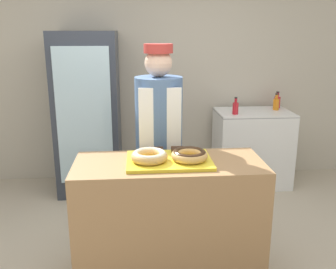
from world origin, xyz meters
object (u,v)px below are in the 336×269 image
at_px(donut_chocolate_glaze, 189,155).
at_px(donut_light_glaze, 149,156).
at_px(bottle_orange, 276,104).
at_px(baker_person, 159,142).
at_px(bottle_red, 235,108).
at_px(bottle_red_b, 277,102).
at_px(brownie_back_left, 157,150).
at_px(serving_tray, 169,160).
at_px(beverage_fridge, 88,114).
at_px(chest_freezer, 252,148).
at_px(brownie_back_right, 178,150).

bearing_deg(donut_chocolate_glaze, donut_light_glaze, 180.00).
bearing_deg(bottle_orange, baker_person, -140.43).
bearing_deg(bottle_red, donut_light_glaze, -122.72).
bearing_deg(donut_chocolate_glaze, bottle_red_b, 54.96).
bearing_deg(brownie_back_left, bottle_orange, 46.84).
bearing_deg(bottle_red_b, donut_light_glaze, -130.31).
relative_size(serving_tray, donut_chocolate_glaze, 2.32).
relative_size(donut_light_glaze, beverage_fridge, 0.14).
xyz_separation_m(donut_light_glaze, bottle_red_b, (1.66, 1.96, 0.00)).
relative_size(beverage_fridge, bottle_orange, 9.19).
height_order(serving_tray, donut_chocolate_glaze, donut_chocolate_glaze).
distance_m(donut_light_glaze, chest_freezer, 2.26).
xyz_separation_m(bottle_orange, bottle_red_b, (0.06, 0.13, 0.00)).
xyz_separation_m(baker_person, bottle_red, (0.94, 1.04, 0.08)).
bearing_deg(chest_freezer, beverage_fridge, -179.81).
bearing_deg(donut_light_glaze, serving_tray, 12.08).
height_order(brownie_back_right, bottle_orange, bottle_orange).
xyz_separation_m(donut_light_glaze, beverage_fridge, (-0.65, 1.76, -0.07)).
bearing_deg(bottle_red, serving_tray, -119.46).
distance_m(brownie_back_right, baker_person, 0.42).
xyz_separation_m(serving_tray, brownie_back_right, (0.08, 0.16, 0.03)).
relative_size(donut_chocolate_glaze, chest_freezer, 0.29).
bearing_deg(brownie_back_left, donut_light_glaze, -108.92).
bearing_deg(brownie_back_right, brownie_back_left, 180.00).
distance_m(donut_chocolate_glaze, baker_person, 0.62).
distance_m(beverage_fridge, bottle_red_b, 2.32).
xyz_separation_m(baker_person, beverage_fridge, (-0.75, 1.17, 0.01)).
height_order(baker_person, bottle_orange, baker_person).
distance_m(serving_tray, baker_person, 0.56).
height_order(bottle_red, bottle_orange, bottle_orange).
height_order(serving_tray, brownie_back_right, brownie_back_right).
height_order(serving_tray, baker_person, baker_person).
distance_m(beverage_fridge, chest_freezer, 2.01).
xyz_separation_m(brownie_back_right, bottle_red, (0.82, 1.44, 0.03)).
bearing_deg(donut_light_glaze, brownie_back_left, 71.08).
height_order(donut_light_glaze, donut_chocolate_glaze, same).
bearing_deg(bottle_red_b, baker_person, -138.68).
relative_size(brownie_back_right, baker_person, 0.05).
bearing_deg(baker_person, bottle_red, 47.78).
height_order(brownie_back_left, bottle_orange, bottle_orange).
bearing_deg(donut_light_glaze, donut_chocolate_glaze, 0.00).
bearing_deg(brownie_back_left, baker_person, 84.63).
xyz_separation_m(donut_light_glaze, bottle_red, (1.04, 1.63, 0.00)).
distance_m(brownie_back_right, beverage_fridge, 1.79).
bearing_deg(beverage_fridge, bottle_red, -4.42).
distance_m(bottle_red, bottle_orange, 0.59).
bearing_deg(bottle_orange, beverage_fridge, -178.32).
xyz_separation_m(serving_tray, bottle_red, (0.90, 1.60, 0.05)).
bearing_deg(bottle_orange, brownie_back_left, -133.16).
bearing_deg(bottle_orange, chest_freezer, -168.29).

